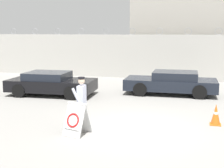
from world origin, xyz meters
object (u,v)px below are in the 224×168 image
at_px(parked_car_front_coupe, 51,83).
at_px(parked_car_rear_sedan, 171,82).
at_px(traffic_cone_near, 216,115).
at_px(barricade_sign, 76,119).
at_px(security_guard, 82,100).

bearing_deg(parked_car_front_coupe, parked_car_rear_sedan, 13.74).
height_order(parked_car_front_coupe, parked_car_rear_sedan, parked_car_rear_sedan).
xyz_separation_m(traffic_cone_near, parked_car_front_coupe, (-7.86, 3.02, 0.24)).
height_order(barricade_sign, parked_car_front_coupe, parked_car_front_coupe).
bearing_deg(security_guard, parked_car_front_coupe, -148.10).
height_order(security_guard, parked_car_rear_sedan, security_guard).
xyz_separation_m(security_guard, parked_car_front_coupe, (-3.54, 4.61, -0.35)).
xyz_separation_m(barricade_sign, traffic_cone_near, (4.21, 2.32, -0.14)).
relative_size(barricade_sign, parked_car_front_coupe, 0.23).
relative_size(barricade_sign, traffic_cone_near, 1.39).
bearing_deg(security_guard, traffic_cone_near, 104.57).
relative_size(parked_car_front_coupe, parked_car_rear_sedan, 0.95).
relative_size(traffic_cone_near, parked_car_rear_sedan, 0.16).
relative_size(barricade_sign, security_guard, 0.59).
bearing_deg(traffic_cone_near, security_guard, -159.83).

